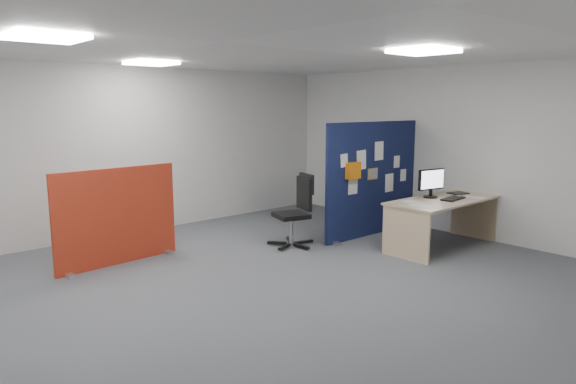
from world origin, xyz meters
TOP-DOWN VIEW (x-y plane):
  - floor at (0.00, 0.00)m, footprint 9.00×9.00m
  - ceiling at (0.00, 0.00)m, footprint 9.00×7.00m
  - wall_back at (0.00, 3.50)m, footprint 9.00×0.02m
  - wall_right at (4.50, 0.00)m, footprint 0.02×7.00m
  - ceiling_lights at (0.33, 0.67)m, footprint 4.10×4.10m
  - navy_divider at (3.46, 0.83)m, footprint 2.21×0.30m
  - main_desk at (3.58, -0.33)m, footprint 1.85×0.82m
  - monitor_main at (3.54, -0.18)m, footprint 0.49×0.20m
  - keyboard at (3.65, -0.48)m, footprint 0.47×0.22m
  - mouse at (3.87, -0.45)m, footprint 0.11×0.07m
  - paper_tray at (4.16, -0.27)m, footprint 0.32×0.27m
  - red_divider at (-0.32, 2.03)m, footprint 1.71×0.30m
  - office_chair at (2.07, 1.12)m, footprint 0.70×0.68m
  - desk_papers at (3.34, -0.42)m, footprint 1.40×0.70m

SIDE VIEW (x-z plane):
  - floor at x=0.00m, z-range 0.00..0.00m
  - main_desk at x=3.58m, z-range 0.20..0.93m
  - office_chair at x=2.07m, z-range 0.07..1.13m
  - red_divider at x=-0.32m, z-range -0.01..1.27m
  - desk_papers at x=3.34m, z-range 0.73..0.73m
  - paper_tray at x=4.16m, z-range 0.73..0.74m
  - keyboard at x=3.65m, z-range 0.73..0.75m
  - mouse at x=3.87m, z-range 0.73..0.76m
  - navy_divider at x=3.46m, z-range 0.00..1.82m
  - monitor_main at x=3.54m, z-range 0.75..1.18m
  - wall_back at x=0.00m, z-range 0.00..2.70m
  - wall_right at x=4.50m, z-range 0.00..2.70m
  - ceiling_lights at x=0.33m, z-range 2.65..2.69m
  - ceiling at x=0.00m, z-range 2.69..2.71m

